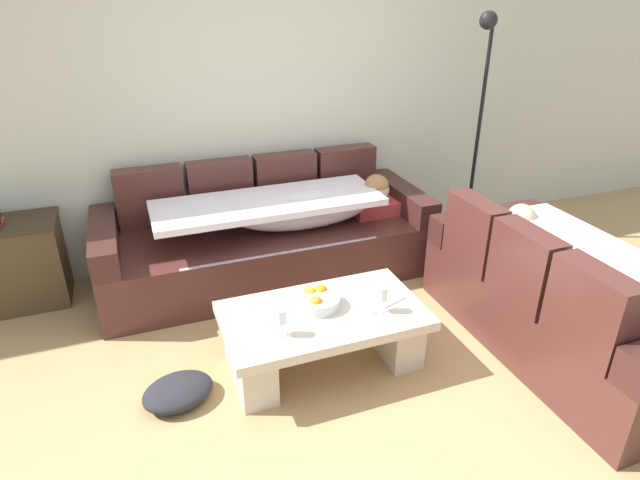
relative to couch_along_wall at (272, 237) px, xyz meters
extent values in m
plane|color=tan|center=(0.18, -1.63, -0.33)|extent=(14.00, 14.00, 0.00)
cube|color=beige|center=(0.18, 0.52, 1.02)|extent=(9.00, 0.10, 2.70)
cube|color=#482420|center=(-0.04, -0.03, -0.12)|extent=(2.53, 0.92, 0.42)
cube|color=#482420|center=(-0.86, 0.35, 0.32)|extent=(0.51, 0.16, 0.46)
cube|color=#482420|center=(-0.32, 0.35, 0.32)|extent=(0.51, 0.16, 0.46)
cube|color=#482420|center=(0.23, 0.35, 0.32)|extent=(0.51, 0.16, 0.46)
cube|color=#482420|center=(0.77, 0.35, 0.32)|extent=(0.51, 0.16, 0.46)
cube|color=#3A1D1A|center=(-1.22, -0.03, 0.19)|extent=(0.18, 0.92, 0.20)
cube|color=#3A1D1A|center=(1.13, -0.03, 0.19)|extent=(0.18, 0.92, 0.20)
cube|color=#B23838|center=(0.86, -0.04, 0.15)|extent=(0.36, 0.28, 0.11)
sphere|color=beige|center=(0.86, -0.08, 0.31)|extent=(0.21, 0.21, 0.21)
sphere|color=#9E7042|center=(0.86, -0.08, 0.34)|extent=(0.20, 0.20, 0.20)
ellipsoid|color=silver|center=(0.24, -0.08, 0.23)|extent=(1.10, 0.44, 0.28)
cube|color=silver|center=(-0.04, -0.10, 0.33)|extent=(1.70, 0.60, 0.05)
cube|color=silver|center=(-0.04, -0.47, -0.10)|extent=(1.44, 0.04, 0.38)
cube|color=#482420|center=(1.47, -1.55, -0.12)|extent=(0.92, 1.83, 0.42)
cube|color=#482420|center=(1.09, -2.05, 0.32)|extent=(0.16, 0.46, 0.46)
cube|color=#482420|center=(1.09, -1.55, 0.32)|extent=(0.16, 0.46, 0.46)
cube|color=#482420|center=(1.09, -1.06, 0.32)|extent=(0.16, 0.46, 0.46)
cube|color=#3A1D1A|center=(1.47, -0.73, 0.19)|extent=(0.92, 0.18, 0.20)
cube|color=#4C4C56|center=(1.48, -1.00, 0.15)|extent=(0.28, 0.36, 0.11)
sphere|color=#936B4C|center=(1.52, -1.00, 0.31)|extent=(0.21, 0.21, 0.21)
sphere|color=#CCB793|center=(1.52, -1.00, 0.34)|extent=(0.20, 0.20, 0.20)
ellipsoid|color=silver|center=(1.52, -1.62, 0.23)|extent=(0.44, 0.91, 0.28)
cube|color=silver|center=(1.54, -1.55, 0.33)|extent=(0.60, 1.36, 0.05)
cube|color=silver|center=(1.91, -1.55, -0.10)|extent=(0.04, 1.15, 0.38)
cube|color=beige|center=(-0.03, -1.20, 0.02)|extent=(1.20, 0.68, 0.06)
cube|color=beige|center=(-0.49, -1.20, -0.17)|extent=(0.20, 0.54, 0.32)
cube|color=beige|center=(0.43, -1.20, -0.17)|extent=(0.20, 0.54, 0.32)
cylinder|color=silver|center=(-0.04, -1.13, 0.09)|extent=(0.28, 0.28, 0.07)
sphere|color=orange|center=(-0.07, -1.19, 0.11)|extent=(0.08, 0.08, 0.08)
sphere|color=gold|center=(-0.06, -1.06, 0.11)|extent=(0.08, 0.08, 0.08)
sphere|color=orange|center=(0.01, -1.07, 0.11)|extent=(0.08, 0.08, 0.08)
cylinder|color=silver|center=(-0.32, -1.34, 0.06)|extent=(0.06, 0.06, 0.01)
cylinder|color=silver|center=(-0.32, -1.34, 0.10)|extent=(0.01, 0.01, 0.07)
cylinder|color=silver|center=(-0.32, -1.34, 0.18)|extent=(0.07, 0.07, 0.08)
cylinder|color=silver|center=(0.30, -1.32, 0.06)|extent=(0.06, 0.06, 0.01)
cylinder|color=silver|center=(0.30, -1.32, 0.10)|extent=(0.01, 0.01, 0.07)
cylinder|color=silver|center=(0.30, -1.32, 0.18)|extent=(0.07, 0.07, 0.08)
cube|color=white|center=(0.33, -1.19, 0.06)|extent=(0.33, 0.29, 0.01)
cube|color=#483621|center=(-1.87, 0.22, -0.02)|extent=(0.70, 0.42, 0.62)
cube|color=#332617|center=(-1.87, 0.22, 0.30)|extent=(0.72, 0.44, 0.02)
cylinder|color=black|center=(1.88, 0.06, -0.32)|extent=(0.28, 0.28, 0.02)
cylinder|color=black|center=(1.88, 0.06, 0.59)|extent=(0.03, 0.03, 1.80)
sphere|color=black|center=(1.76, -0.04, 1.55)|extent=(0.14, 0.14, 0.14)
ellipsoid|color=#232328|center=(-0.91, -1.22, -0.27)|extent=(0.47, 0.41, 0.12)
camera|label=1|loc=(-0.97, -3.68, 1.81)|focal=29.85mm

